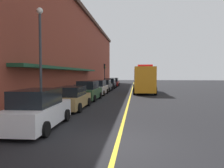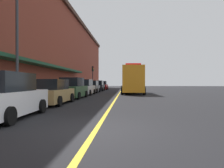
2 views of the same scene
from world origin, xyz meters
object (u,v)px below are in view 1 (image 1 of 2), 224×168
at_px(parked_car_1, 72,98).
at_px(utility_truck, 144,80).
at_px(parked_car_5, 110,84).
at_px(parked_car_4, 105,86).
at_px(traffic_light_near, 105,71).
at_px(parked_car_2, 88,91).
at_px(parking_meter_0, 7,105).
at_px(parked_car_0, 39,110).
at_px(parking_meter_1, 27,100).
at_px(parked_car_3, 98,88).
at_px(parked_car_6, 114,82).
at_px(street_lamp_left, 40,47).
at_px(parking_meter_3, 75,89).

bearing_deg(parked_car_1, utility_truck, -22.64).
height_order(parked_car_5, utility_truck, utility_truck).
relative_size(parked_car_4, traffic_light_near, 1.00).
distance_m(parked_car_4, traffic_light_near, 9.45).
xyz_separation_m(parked_car_2, utility_truck, (5.60, 8.58, 0.87)).
bearing_deg(parking_meter_0, parked_car_2, 82.47).
distance_m(parked_car_0, parking_meter_1, 2.31).
height_order(parked_car_3, parked_car_5, parked_car_3).
xyz_separation_m(parked_car_2, parked_car_5, (-0.00, 16.72, -0.04)).
bearing_deg(parked_car_0, parking_meter_0, 91.87).
height_order(parked_car_6, traffic_light_near, traffic_light_near).
distance_m(parked_car_1, parking_meter_0, 5.70).
xyz_separation_m(parked_car_1, parking_meter_0, (-1.43, -5.51, 0.29)).
distance_m(parked_car_6, utility_truck, 15.66).
xyz_separation_m(utility_truck, parking_meter_1, (-7.01, -17.44, -0.68)).
xyz_separation_m(parked_car_2, parked_car_6, (0.08, 23.20, -0.05)).
xyz_separation_m(parked_car_0, traffic_light_near, (-1.43, 30.15, 2.31)).
bearing_deg(traffic_light_near, utility_truck, -57.61).
bearing_deg(parked_car_4, traffic_light_near, 9.16).
height_order(parking_meter_1, traffic_light_near, traffic_light_near).
relative_size(parked_car_2, parked_car_4, 1.02).
distance_m(parking_meter_1, street_lamp_left, 4.50).
xyz_separation_m(parked_car_3, parking_meter_3, (-1.38, -5.04, 0.22)).
distance_m(parking_meter_0, street_lamp_left, 5.88).
xyz_separation_m(parking_meter_1, traffic_light_near, (0.06, 28.40, 2.10)).
bearing_deg(parked_car_2, parked_car_1, -177.91).
bearing_deg(parked_car_2, parked_car_6, 1.75).
height_order(utility_truck, traffic_light_near, traffic_light_near).
xyz_separation_m(parking_meter_1, parking_meter_3, (0.00, 9.06, 0.00)).
relative_size(parked_car_0, parked_car_1, 1.01).
bearing_deg(street_lamp_left, parking_meter_1, -78.53).
xyz_separation_m(parked_car_3, utility_truck, (5.63, 3.34, 0.90)).
bearing_deg(parked_car_5, parked_car_1, 179.51).
bearing_deg(parked_car_6, utility_truck, -160.20).
bearing_deg(parked_car_2, utility_truck, -31.17).
height_order(parked_car_0, parking_meter_0, parked_car_0).
relative_size(parking_meter_0, parking_meter_3, 1.00).
xyz_separation_m(parked_car_4, street_lamp_left, (-2.02, -16.39, 3.60)).
distance_m(parking_meter_0, parking_meter_3, 10.91).
distance_m(parked_car_2, street_lamp_left, 7.17).
relative_size(parked_car_1, parking_meter_3, 3.48).
xyz_separation_m(street_lamp_left, traffic_light_near, (0.66, 25.44, -1.24)).
distance_m(parked_car_5, parking_meter_3, 16.59).
height_order(parked_car_4, parking_meter_0, parked_car_4).
distance_m(parked_car_1, parked_car_2, 5.20).
relative_size(parked_car_5, parking_meter_0, 3.55).
distance_m(parked_car_3, street_lamp_left, 11.87).
bearing_deg(utility_truck, parking_meter_3, -40.87).
distance_m(parked_car_0, utility_truck, 19.98).
relative_size(parked_car_4, parked_car_6, 0.89).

